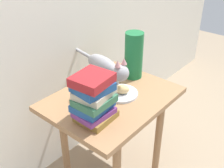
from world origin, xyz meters
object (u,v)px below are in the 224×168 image
side_table (112,111)px  cat (106,68)px  plate (121,93)px  book_stack (94,98)px  bread_roll (122,89)px  candle_jar (82,93)px  green_vase (134,55)px

side_table → cat: bearing=59.6°
plate → book_stack: 0.29m
bread_roll → candle_jar: (-0.17, 0.14, -0.00)m
book_stack → cat: bearing=30.0°
bread_roll → cat: size_ratio=0.17×
side_table → cat: (0.05, 0.08, 0.23)m
cat → green_vase: bearing=-9.0°
side_table → book_stack: bearing=-162.6°
plate → side_table: bearing=151.6°
bread_roll → green_vase: green_vase is taller
cat → candle_jar: 0.19m
bread_roll → side_table: bearing=143.7°
book_stack → candle_jar: book_stack is taller
bread_roll → book_stack: book_stack is taller
side_table → green_vase: green_vase is taller
green_vase → candle_jar: size_ratio=3.36×
bread_roll → candle_jar: 0.22m
plate → book_stack: bearing=-171.0°
book_stack → bread_roll: bearing=7.0°
green_vase → plate: bearing=-160.6°
plate → candle_jar: (-0.17, 0.13, 0.03)m
green_vase → candle_jar: bearing=171.2°
plate → green_vase: size_ratio=0.67×
plate → cat: size_ratio=0.40×
candle_jar → plate: bearing=-39.1°
cat → book_stack: bearing=-150.0°
plate → bread_roll: bread_roll is taller
bread_roll → candle_jar: bearing=139.0°
side_table → plate: bearing=-28.4°
plate → candle_jar: size_ratio=2.24×
cat → side_table: bearing=-120.4°
green_vase → side_table: bearing=-169.1°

